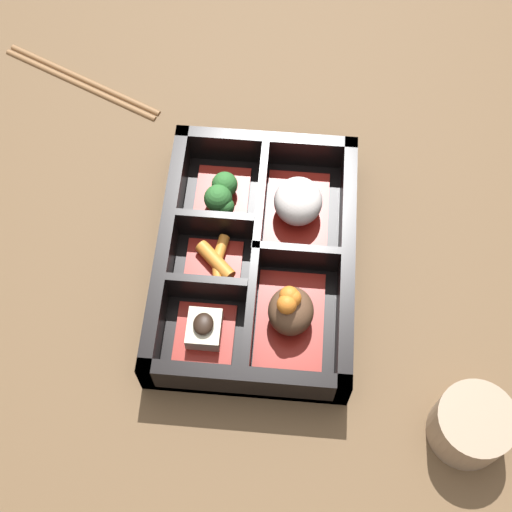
{
  "coord_description": "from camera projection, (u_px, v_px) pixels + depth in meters",
  "views": [
    {
      "loc": [
        0.34,
        0.03,
        0.66
      ],
      "look_at": [
        0.0,
        0.0,
        0.03
      ],
      "focal_mm": 50.0,
      "sensor_mm": 36.0,
      "label": 1
    }
  ],
  "objects": [
    {
      "name": "bento_base",
      "position": [
        256.0,
        265.0,
        0.74
      ],
      "size": [
        0.28,
        0.2,
        0.01
      ],
      "color": "black",
      "rests_on": "ground_plane"
    },
    {
      "name": "tea_cup",
      "position": [
        471.0,
        425.0,
        0.64
      ],
      "size": [
        0.07,
        0.07,
        0.05
      ],
      "color": "gray",
      "rests_on": "ground_plane"
    },
    {
      "name": "ground_plane",
      "position": [
        256.0,
        267.0,
        0.74
      ],
      "size": [
        3.0,
        3.0,
        0.0
      ],
      "primitive_type": "plane",
      "color": "brown"
    },
    {
      "name": "bowl_rice",
      "position": [
        298.0,
        204.0,
        0.74
      ],
      "size": [
        0.1,
        0.07,
        0.05
      ],
      "color": "maroon",
      "rests_on": "bento_base"
    },
    {
      "name": "bento_rim",
      "position": [
        254.0,
        256.0,
        0.72
      ],
      "size": [
        0.28,
        0.2,
        0.05
      ],
      "color": "black",
      "rests_on": "ground_plane"
    },
    {
      "name": "bowl_stew",
      "position": [
        290.0,
        312.0,
        0.69
      ],
      "size": [
        0.1,
        0.07,
        0.06
      ],
      "color": "maroon",
      "rests_on": "bento_base"
    },
    {
      "name": "bowl_greens",
      "position": [
        222.0,
        195.0,
        0.76
      ],
      "size": [
        0.07,
        0.06,
        0.04
      ],
      "color": "maroon",
      "rests_on": "bento_base"
    },
    {
      "name": "bowl_carrots",
      "position": [
        215.0,
        261.0,
        0.73
      ],
      "size": [
        0.05,
        0.06,
        0.02
      ],
      "color": "maroon",
      "rests_on": "bento_base"
    },
    {
      "name": "bowl_tofu",
      "position": [
        204.0,
        330.0,
        0.69
      ],
      "size": [
        0.06,
        0.06,
        0.03
      ],
      "color": "maroon",
      "rests_on": "bento_base"
    },
    {
      "name": "chopsticks",
      "position": [
        81.0,
        80.0,
        0.86
      ],
      "size": [
        0.1,
        0.2,
        0.01
      ],
      "color": "brown",
      "rests_on": "ground_plane"
    }
  ]
}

